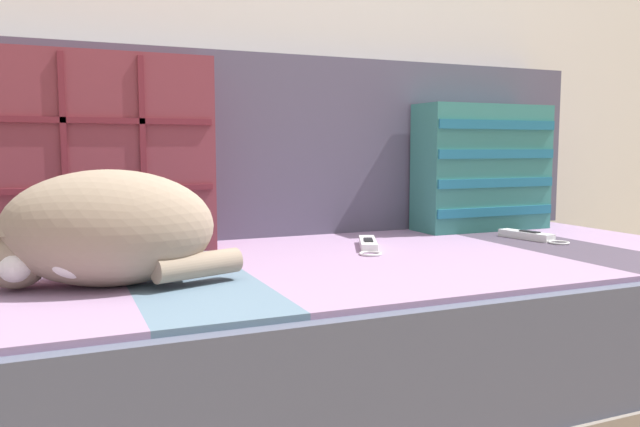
{
  "coord_description": "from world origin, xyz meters",
  "views": [
    {
      "loc": [
        -0.43,
        -1.08,
        0.66
      ],
      "look_at": [
        0.05,
        0.03,
        0.53
      ],
      "focal_mm": 35.0,
      "sensor_mm": 36.0,
      "label": 1
    }
  ],
  "objects_px": {
    "couch": "(285,361)",
    "sleeping_cat": "(101,232)",
    "game_remote_far": "(368,244)",
    "throw_pillow_quilted": "(102,155)",
    "game_remote_near": "(529,236)",
    "throw_pillow_striped": "(482,168)"
  },
  "relations": [
    {
      "from": "couch",
      "to": "game_remote_near",
      "type": "distance_m",
      "value": 0.7
    },
    {
      "from": "throw_pillow_quilted",
      "to": "game_remote_near",
      "type": "distance_m",
      "value": 1.03
    },
    {
      "from": "sleeping_cat",
      "to": "game_remote_near",
      "type": "xyz_separation_m",
      "value": [
        1.02,
        0.14,
        -0.08
      ]
    },
    {
      "from": "throw_pillow_quilted",
      "to": "sleeping_cat",
      "type": "xyz_separation_m",
      "value": [
        -0.03,
        -0.35,
        -0.12
      ]
    },
    {
      "from": "throw_pillow_striped",
      "to": "game_remote_far",
      "type": "relative_size",
      "value": 1.93
    },
    {
      "from": "game_remote_near",
      "to": "sleeping_cat",
      "type": "bearing_deg",
      "value": -172.12
    },
    {
      "from": "game_remote_far",
      "to": "sleeping_cat",
      "type": "bearing_deg",
      "value": -163.21
    },
    {
      "from": "game_remote_near",
      "to": "couch",
      "type": "bearing_deg",
      "value": -177.99
    },
    {
      "from": "couch",
      "to": "throw_pillow_quilted",
      "type": "bearing_deg",
      "value": 145.25
    },
    {
      "from": "throw_pillow_quilted",
      "to": "game_remote_near",
      "type": "height_order",
      "value": "throw_pillow_quilted"
    },
    {
      "from": "sleeping_cat",
      "to": "game_remote_far",
      "type": "height_order",
      "value": "sleeping_cat"
    },
    {
      "from": "sleeping_cat",
      "to": "game_remote_far",
      "type": "relative_size",
      "value": 2.05
    },
    {
      "from": "throw_pillow_striped",
      "to": "sleeping_cat",
      "type": "height_order",
      "value": "throw_pillow_striped"
    },
    {
      "from": "couch",
      "to": "game_remote_near",
      "type": "height_order",
      "value": "game_remote_near"
    },
    {
      "from": "throw_pillow_striped",
      "to": "game_remote_far",
      "type": "distance_m",
      "value": 0.5
    },
    {
      "from": "game_remote_far",
      "to": "game_remote_near",
      "type": "bearing_deg",
      "value": -4.72
    },
    {
      "from": "game_remote_near",
      "to": "game_remote_far",
      "type": "distance_m",
      "value": 0.43
    },
    {
      "from": "couch",
      "to": "sleeping_cat",
      "type": "xyz_separation_m",
      "value": [
        -0.36,
        -0.12,
        0.31
      ]
    },
    {
      "from": "throw_pillow_quilted",
      "to": "game_remote_near",
      "type": "relative_size",
      "value": 2.36
    },
    {
      "from": "throw_pillow_quilted",
      "to": "throw_pillow_striped",
      "type": "xyz_separation_m",
      "value": [
        1.0,
        -0.0,
        -0.04
      ]
    },
    {
      "from": "throw_pillow_quilted",
      "to": "couch",
      "type": "bearing_deg",
      "value": -34.75
    },
    {
      "from": "throw_pillow_quilted",
      "to": "throw_pillow_striped",
      "type": "relative_size",
      "value": 1.21
    }
  ]
}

